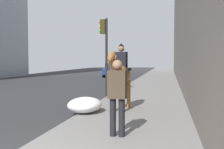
{
  "coord_description": "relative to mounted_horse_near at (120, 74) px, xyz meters",
  "views": [
    {
      "loc": [
        -3.75,
        -2.81,
        1.83
      ],
      "look_at": [
        4.0,
        -1.22,
        1.4
      ],
      "focal_mm": 44.62,
      "sensor_mm": 36.0,
      "label": 1
    }
  ],
  "objects": [
    {
      "name": "mounted_horse_near",
      "position": [
        0.0,
        0.0,
        0.0
      ],
      "size": [
        2.15,
        0.72,
        2.25
      ],
      "rotation": [
        0.0,
        0.0,
        3.03
      ],
      "color": "brown",
      "rests_on": "sidewalk_slab"
    },
    {
      "name": "pedestrian_greeting",
      "position": [
        -3.15,
        -0.49,
        -0.26
      ],
      "size": [
        0.27,
        0.41,
        1.7
      ],
      "rotation": [
        0.0,
        0.0,
        -0.04
      ],
      "color": "black",
      "rests_on": "sidewalk_slab"
    },
    {
      "name": "snow_pile_far",
      "position": [
        -0.58,
        1.06,
        -1.0
      ],
      "size": [
        1.4,
        1.08,
        0.49
      ],
      "primitive_type": "ellipsoid",
      "color": "white",
      "rests_on": "sidewalk_slab"
    },
    {
      "name": "car_near_lane",
      "position": [
        19.43,
        3.98,
        -0.61
      ],
      "size": [
        4.1,
        2.0,
        1.44
      ],
      "rotation": [
        0.0,
        0.0,
        0.0
      ],
      "color": "navy",
      "rests_on": "ground"
    },
    {
      "name": "traffic_light_near_curb",
      "position": [
        4.3,
        1.53,
        1.22
      ],
      "size": [
        0.2,
        0.44,
        3.85
      ],
      "color": "black",
      "rests_on": "ground"
    }
  ]
}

